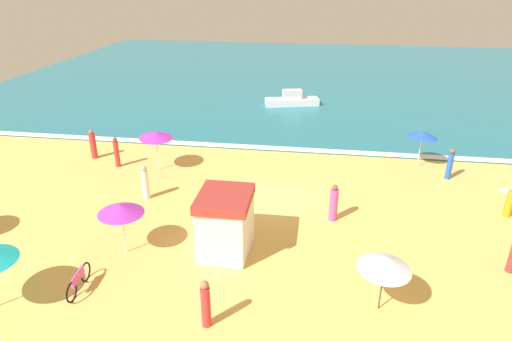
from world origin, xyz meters
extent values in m
plane|color=#EDBC60|center=(0.00, 0.00, 0.00)|extent=(60.00, 60.00, 0.00)
cube|color=teal|center=(0.00, 28.00, 0.05)|extent=(60.00, 44.00, 0.10)
cube|color=white|center=(0.00, 6.30, 0.10)|extent=(57.00, 0.70, 0.01)
cube|color=white|center=(-1.63, -4.86, 1.10)|extent=(1.95, 2.23, 2.20)
cube|color=#A5332D|center=(-1.63, -4.86, 2.38)|extent=(2.01, 2.33, 0.36)
cylinder|color=silver|center=(-7.06, 2.33, 1.09)|extent=(0.05, 0.05, 2.18)
cone|color=#B733C6|center=(-7.06, 2.33, 2.07)|extent=(2.58, 2.58, 0.46)
cylinder|color=silver|center=(7.49, 4.96, 1.05)|extent=(0.05, 0.05, 2.09)
cone|color=blue|center=(7.49, 4.96, 1.97)|extent=(2.39, 2.39, 0.45)
cylinder|color=#4C3823|center=(4.10, -7.32, 1.02)|extent=(0.05, 0.05, 2.04)
cone|color=white|center=(4.10, -7.32, 1.85)|extent=(2.43, 2.43, 0.55)
cylinder|color=silver|center=(-5.56, -5.52, 1.06)|extent=(0.05, 0.05, 2.12)
cone|color=#B733C6|center=(-5.56, -5.52, 1.97)|extent=(2.10, 2.10, 0.43)
torus|color=black|center=(-6.28, -7.38, 0.33)|extent=(0.11, 0.72, 0.72)
torus|color=black|center=(-6.21, -8.47, 0.33)|extent=(0.11, 0.72, 0.72)
cube|color=#D84CA5|center=(-6.25, -7.93, 0.55)|extent=(0.12, 0.88, 0.36)
cylinder|color=orange|center=(10.51, -0.24, 0.66)|extent=(0.38, 0.38, 1.31)
cylinder|color=white|center=(-6.47, -1.04, 0.73)|extent=(0.40, 0.40, 1.46)
sphere|color=#DBA884|center=(-6.47, -1.04, 1.58)|extent=(0.28, 0.28, 0.28)
cylinder|color=blue|center=(8.80, 3.53, 0.75)|extent=(0.34, 0.34, 1.49)
sphere|color=brown|center=(8.80, 3.53, 1.61)|extent=(0.27, 0.27, 0.27)
cylinder|color=red|center=(-9.54, 2.41, 0.77)|extent=(0.30, 0.30, 1.53)
sphere|color=brown|center=(-9.54, 2.41, 1.64)|extent=(0.25, 0.25, 0.25)
cylinder|color=#D84CA5|center=(2.61, -1.75, 0.75)|extent=(0.51, 0.51, 1.50)
sphere|color=brown|center=(2.61, -1.75, 1.62)|extent=(0.26, 0.26, 0.26)
cylinder|color=red|center=(-1.38, -8.92, 0.73)|extent=(0.36, 0.36, 1.47)
sphere|color=#9E6B47|center=(-1.38, -8.92, 1.59)|extent=(0.27, 0.27, 0.27)
cylinder|color=red|center=(-11.47, 3.39, 0.77)|extent=(0.51, 0.51, 1.54)
sphere|color=#9E6B47|center=(-11.47, 3.39, 1.65)|extent=(0.24, 0.24, 0.24)
cube|color=white|center=(-0.59, 16.16, 0.38)|extent=(4.54, 2.30, 0.55)
cube|color=silver|center=(-0.59, 16.16, 1.02)|extent=(1.67, 1.10, 0.73)
camera|label=1|loc=(1.76, -19.21, 10.28)|focal=30.77mm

